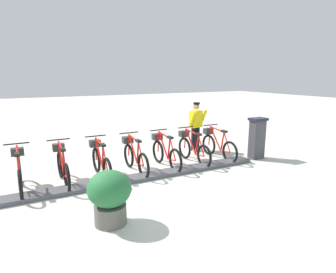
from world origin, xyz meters
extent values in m
plane|color=beige|center=(0.00, 0.00, 0.00)|extent=(60.00, 60.00, 0.00)
cube|color=#47474C|center=(0.00, 0.00, 0.05)|extent=(0.44, 7.21, 0.10)
cube|color=#38383D|center=(0.05, -4.07, 0.60)|extent=(0.28, 0.44, 1.20)
cube|color=#194C8C|center=(0.20, -4.07, 0.95)|extent=(0.03, 0.30, 0.40)
cube|color=black|center=(0.05, -4.07, 1.24)|extent=(0.36, 0.52, 0.08)
torus|color=black|center=(0.03, -3.01, 0.33)|extent=(0.67, 0.08, 0.67)
torus|color=black|center=(1.07, -3.00, 0.33)|extent=(0.67, 0.08, 0.67)
cylinder|color=red|center=(0.73, -3.00, 0.61)|extent=(0.60, 0.05, 0.70)
cylinder|color=red|center=(0.39, -3.01, 0.58)|extent=(0.16, 0.05, 0.61)
cylinder|color=red|center=(0.67, -3.00, 0.92)|extent=(0.69, 0.05, 0.11)
cylinder|color=red|center=(0.24, -3.01, 0.31)|extent=(0.43, 0.04, 0.09)
cylinder|color=red|center=(0.18, -3.01, 0.61)|extent=(0.33, 0.04, 0.56)
cylinder|color=red|center=(1.04, -3.00, 0.64)|extent=(0.10, 0.04, 0.62)
cube|color=black|center=(0.33, -3.01, 0.91)|extent=(0.22, 0.10, 0.06)
cylinder|color=black|center=(1.01, -3.00, 1.00)|extent=(0.04, 0.54, 0.03)
cube|color=#2D2D2D|center=(1.12, -3.00, 0.78)|extent=(0.20, 0.28, 0.18)
torus|color=black|center=(0.03, -2.10, 0.33)|extent=(0.67, 0.08, 0.67)
torus|color=black|center=(1.07, -2.08, 0.33)|extent=(0.67, 0.08, 0.67)
cylinder|color=red|center=(0.73, -2.09, 0.61)|extent=(0.60, 0.05, 0.70)
cylinder|color=red|center=(0.39, -2.09, 0.58)|extent=(0.16, 0.05, 0.61)
cylinder|color=red|center=(0.67, -2.09, 0.92)|extent=(0.69, 0.05, 0.11)
cylinder|color=red|center=(0.24, -2.09, 0.31)|extent=(0.43, 0.04, 0.09)
cylinder|color=red|center=(0.18, -2.09, 0.61)|extent=(0.33, 0.04, 0.56)
cylinder|color=red|center=(1.04, -2.08, 0.64)|extent=(0.10, 0.04, 0.62)
cube|color=black|center=(0.33, -2.09, 0.91)|extent=(0.22, 0.10, 0.06)
cylinder|color=black|center=(1.01, -2.08, 1.00)|extent=(0.04, 0.54, 0.03)
cube|color=#2D2D2D|center=(1.12, -2.08, 0.78)|extent=(0.20, 0.28, 0.18)
torus|color=black|center=(0.03, -1.18, 0.33)|extent=(0.67, 0.08, 0.67)
torus|color=black|center=(1.07, -1.17, 0.33)|extent=(0.67, 0.08, 0.67)
cylinder|color=red|center=(0.73, -1.17, 0.61)|extent=(0.60, 0.05, 0.70)
cylinder|color=red|center=(0.39, -1.18, 0.58)|extent=(0.16, 0.05, 0.61)
cylinder|color=red|center=(0.67, -1.17, 0.92)|extent=(0.69, 0.05, 0.11)
cylinder|color=red|center=(0.24, -1.18, 0.31)|extent=(0.43, 0.04, 0.09)
cylinder|color=red|center=(0.18, -1.18, 0.61)|extent=(0.33, 0.04, 0.56)
cylinder|color=red|center=(1.04, -1.17, 0.64)|extent=(0.10, 0.04, 0.62)
cube|color=black|center=(0.33, -1.18, 0.91)|extent=(0.22, 0.10, 0.06)
cylinder|color=black|center=(1.01, -1.17, 1.00)|extent=(0.04, 0.54, 0.03)
cube|color=#2D2D2D|center=(1.12, -1.17, 0.78)|extent=(0.20, 0.28, 0.18)
torus|color=black|center=(0.03, -0.26, 0.33)|extent=(0.67, 0.08, 0.67)
torus|color=black|center=(1.07, -0.25, 0.33)|extent=(0.67, 0.08, 0.67)
cylinder|color=red|center=(0.73, -0.26, 0.61)|extent=(0.60, 0.05, 0.70)
cylinder|color=red|center=(0.39, -0.26, 0.58)|extent=(0.16, 0.05, 0.61)
cylinder|color=red|center=(0.67, -0.26, 0.92)|extent=(0.69, 0.05, 0.11)
cylinder|color=red|center=(0.24, -0.26, 0.31)|extent=(0.43, 0.04, 0.09)
cylinder|color=red|center=(0.18, -0.26, 0.61)|extent=(0.33, 0.04, 0.56)
cylinder|color=red|center=(1.04, -0.25, 0.64)|extent=(0.10, 0.04, 0.62)
cube|color=black|center=(0.33, -0.26, 0.91)|extent=(0.22, 0.10, 0.06)
cylinder|color=black|center=(1.01, -0.25, 1.00)|extent=(0.04, 0.54, 0.03)
cube|color=#2D2D2D|center=(1.12, -0.25, 0.78)|extent=(0.20, 0.28, 0.18)
torus|color=black|center=(0.03, 0.65, 0.33)|extent=(0.67, 0.08, 0.67)
torus|color=black|center=(1.07, 0.66, 0.33)|extent=(0.67, 0.08, 0.67)
cylinder|color=red|center=(0.73, 0.66, 0.61)|extent=(0.60, 0.05, 0.70)
cylinder|color=red|center=(0.39, 0.66, 0.58)|extent=(0.16, 0.05, 0.61)
cylinder|color=red|center=(0.67, 0.66, 0.92)|extent=(0.69, 0.05, 0.11)
cylinder|color=red|center=(0.24, 0.65, 0.31)|extent=(0.43, 0.04, 0.09)
cylinder|color=red|center=(0.18, 0.65, 0.61)|extent=(0.33, 0.04, 0.56)
cylinder|color=red|center=(1.04, 0.66, 0.64)|extent=(0.10, 0.04, 0.62)
cube|color=black|center=(0.33, 0.66, 0.91)|extent=(0.22, 0.10, 0.06)
cylinder|color=black|center=(1.01, 0.66, 1.00)|extent=(0.04, 0.54, 0.03)
cube|color=#2D2D2D|center=(1.12, 0.66, 0.78)|extent=(0.20, 0.28, 0.18)
torus|color=black|center=(0.03, 1.57, 0.33)|extent=(0.67, 0.08, 0.67)
torus|color=black|center=(1.07, 1.58, 0.33)|extent=(0.67, 0.08, 0.67)
cylinder|color=red|center=(0.73, 1.58, 0.61)|extent=(0.60, 0.05, 0.70)
cylinder|color=red|center=(0.39, 1.57, 0.58)|extent=(0.16, 0.05, 0.61)
cylinder|color=red|center=(0.67, 1.57, 0.92)|extent=(0.69, 0.05, 0.11)
cylinder|color=red|center=(0.24, 1.57, 0.31)|extent=(0.43, 0.04, 0.09)
cylinder|color=red|center=(0.18, 1.57, 0.61)|extent=(0.33, 0.04, 0.56)
cylinder|color=red|center=(1.04, 1.58, 0.64)|extent=(0.10, 0.04, 0.62)
cube|color=black|center=(0.33, 1.57, 0.91)|extent=(0.22, 0.10, 0.06)
cylinder|color=black|center=(1.01, 1.58, 1.00)|extent=(0.04, 0.54, 0.03)
cube|color=#2D2D2D|center=(1.12, 1.58, 0.78)|extent=(0.20, 0.28, 0.18)
torus|color=black|center=(0.03, 2.48, 0.33)|extent=(0.67, 0.08, 0.67)
torus|color=black|center=(1.07, 2.50, 0.33)|extent=(0.67, 0.08, 0.67)
cylinder|color=red|center=(0.73, 2.49, 0.61)|extent=(0.60, 0.05, 0.70)
cylinder|color=red|center=(0.39, 2.49, 0.58)|extent=(0.16, 0.05, 0.61)
cylinder|color=red|center=(0.67, 2.49, 0.92)|extent=(0.69, 0.05, 0.11)
cylinder|color=red|center=(0.24, 2.49, 0.31)|extent=(0.43, 0.04, 0.09)
cylinder|color=red|center=(0.18, 2.48, 0.61)|extent=(0.33, 0.04, 0.56)
cylinder|color=red|center=(1.04, 2.49, 0.64)|extent=(0.10, 0.04, 0.62)
cube|color=black|center=(0.33, 2.49, 0.91)|extent=(0.22, 0.10, 0.06)
cylinder|color=black|center=(1.01, 2.49, 1.00)|extent=(0.04, 0.54, 0.03)
cube|color=#2D2D2D|center=(1.12, 2.50, 0.78)|extent=(0.20, 0.28, 0.18)
cube|color=white|center=(1.71, -3.04, 0.05)|extent=(0.28, 0.17, 0.10)
cube|color=white|center=(1.78, -2.79, 0.05)|extent=(0.28, 0.17, 0.10)
cylinder|color=black|center=(1.77, -3.01, 0.43)|extent=(0.15, 0.15, 0.82)
cylinder|color=black|center=(1.72, -2.82, 0.43)|extent=(0.15, 0.15, 0.82)
cube|color=yellow|center=(1.75, -2.91, 1.10)|extent=(0.34, 0.45, 0.56)
cylinder|color=yellow|center=(1.71, -3.19, 1.13)|extent=(0.35, 0.17, 0.57)
cylinder|color=yellow|center=(1.59, -2.68, 1.13)|extent=(0.35, 0.17, 0.57)
sphere|color=tan|center=(1.75, -2.91, 1.53)|extent=(0.22, 0.22, 0.22)
cylinder|color=black|center=(1.73, -2.92, 1.63)|extent=(0.22, 0.22, 0.06)
cylinder|color=#59544C|center=(-1.77, 1.11, 0.17)|extent=(0.56, 0.56, 0.35)
ellipsoid|color=#256635|center=(-1.77, 1.11, 0.65)|extent=(0.76, 0.76, 0.64)
camera|label=1|loc=(-6.29, 2.33, 2.56)|focal=30.44mm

